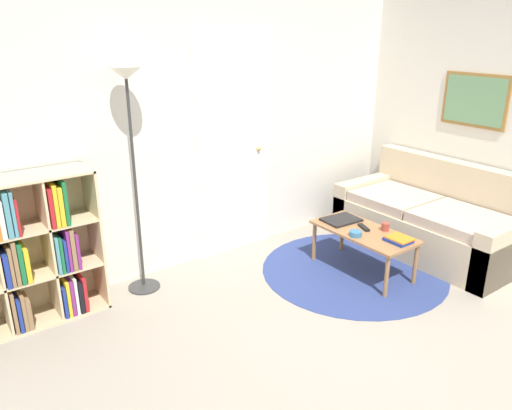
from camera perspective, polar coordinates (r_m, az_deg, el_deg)
name	(u,v)px	position (r m, az deg, el deg)	size (l,w,h in m)	color
ground_plane	(381,380)	(3.45, 14.08, -18.88)	(14.00, 14.00, 0.00)	gray
wall_back	(197,125)	(4.52, -6.79, 9.11)	(7.70, 0.11, 2.60)	silver
wall_right	(464,114)	(5.37, 22.72, 9.60)	(0.08, 5.22, 2.60)	silver
rug	(353,270)	(4.70, 11.08, -7.31)	(1.67, 1.67, 0.01)	navy
bookshelf	(20,256)	(4.01, -25.33, -5.25)	(1.09, 0.34, 1.13)	beige
floor_lamp	(130,118)	(3.96, -14.25, 9.61)	(0.27, 0.27, 1.84)	#333333
couch	(432,221)	(5.27, 19.47, -1.77)	(0.87, 1.76, 0.86)	#CCB793
coffee_table	(364,235)	(4.56, 12.20, -3.41)	(0.46, 0.95, 0.40)	#996B42
laptop	(341,220)	(4.73, 9.70, -1.67)	(0.35, 0.27, 0.02)	black
bowl	(356,234)	(4.41, 11.32, -3.22)	(0.11, 0.11, 0.04)	teal
book_stack_on_table	(399,240)	(4.39, 16.00, -3.82)	(0.18, 0.21, 0.04)	navy
cup	(385,227)	(4.58, 14.56, -2.42)	(0.07, 0.07, 0.07)	#A33D33
remote	(364,227)	(4.59, 12.21, -2.52)	(0.10, 0.17, 0.02)	black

